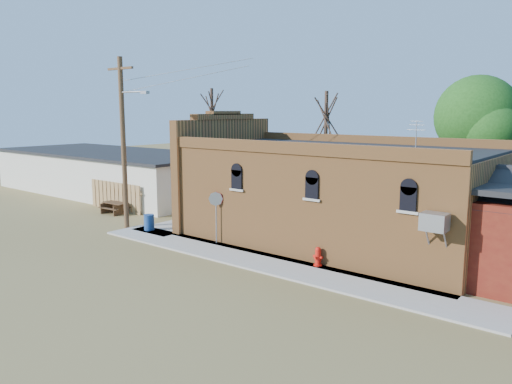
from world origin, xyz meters
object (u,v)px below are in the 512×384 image
Objects in this scene: trash_barrel at (149,222)px; picnic_table at (115,206)px; brick_bar at (327,194)px; stop_sign at (216,204)px; utility_pole at (124,140)px; fire_hydrant at (318,256)px.

trash_barrel is 5.55m from picnic_table.
brick_bar is 5.31m from stop_sign.
brick_bar is 20.01× the size of trash_barrel.
fire_hydrant is at bearing 2.94° from utility_pole.
brick_bar reaches higher than stop_sign.
trash_barrel is (-4.55, -0.30, -1.48)m from stop_sign.
utility_pole is at bearing -30.96° from picnic_table.
picnic_table is (-5.28, 1.70, -0.04)m from trash_barrel.
fire_hydrant is at bearing 1.67° from trash_barrel.
stop_sign is at bearing -162.15° from fire_hydrant.
trash_barrel reaches higher than fire_hydrant.
fire_hydrant is 0.96× the size of trash_barrel.
brick_bar is 4.52m from fire_hydrant.
fire_hydrant is at bearing -8.66° from picnic_table.
stop_sign is 3.00× the size of trash_barrel.
fire_hydrant is (1.80, -3.70, -1.87)m from brick_bar.
brick_bar is at bearing 6.09° from picnic_table.
picnic_table is (-9.84, 1.40, -1.52)m from stop_sign.
stop_sign is at bearing -135.77° from brick_bar.
utility_pole reaches higher than stop_sign.
picnic_table is (-3.84, 2.00, -4.32)m from utility_pole.
utility_pole is 4.53m from trash_barrel.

